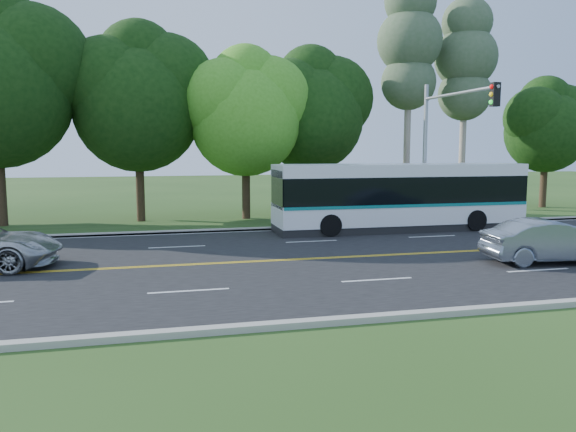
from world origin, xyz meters
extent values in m
plane|color=#284717|center=(0.00, 0.00, 0.00)|extent=(120.00, 120.00, 0.00)
cube|color=black|center=(0.00, 0.00, 0.01)|extent=(60.00, 14.00, 0.02)
cube|color=#A7A397|center=(0.00, 7.15, 0.07)|extent=(60.00, 0.30, 0.15)
cube|color=#A7A397|center=(0.00, -7.15, 0.07)|extent=(60.00, 0.30, 0.15)
cube|color=#284717|center=(0.00, 9.00, 0.05)|extent=(60.00, 4.00, 0.10)
cube|color=gold|center=(0.00, -0.08, 0.02)|extent=(57.00, 0.10, 0.00)
cube|color=gold|center=(0.00, 0.08, 0.02)|extent=(57.00, 0.10, 0.00)
cube|color=silver|center=(-6.00, -3.50, 0.02)|extent=(2.20, 0.12, 0.00)
cube|color=silver|center=(-0.50, -3.50, 0.02)|extent=(2.20, 0.12, 0.00)
cube|color=silver|center=(5.00, -3.50, 0.02)|extent=(2.20, 0.12, 0.00)
cube|color=silver|center=(-11.50, 3.50, 0.02)|extent=(2.20, 0.12, 0.00)
cube|color=silver|center=(-6.00, 3.50, 0.02)|extent=(2.20, 0.12, 0.00)
cube|color=silver|center=(-0.50, 3.50, 0.02)|extent=(2.20, 0.12, 0.00)
cube|color=silver|center=(5.00, 3.50, 0.02)|extent=(2.20, 0.12, 0.00)
cube|color=silver|center=(10.50, 3.50, 0.02)|extent=(2.20, 0.12, 0.00)
cube|color=silver|center=(0.00, 6.85, 0.02)|extent=(57.00, 0.12, 0.00)
cube|color=silver|center=(0.00, -6.85, 0.02)|extent=(57.00, 0.12, 0.00)
cylinder|color=black|center=(-14.00, 11.00, 1.98)|extent=(0.44, 0.44, 3.96)
sphere|color=black|center=(-12.38, 11.30, 7.92)|extent=(5.76, 5.76, 5.76)
cylinder|color=black|center=(-7.50, 12.00, 1.80)|extent=(0.44, 0.44, 3.60)
sphere|color=black|center=(-7.50, 12.00, 5.91)|extent=(6.60, 6.60, 6.60)
sphere|color=black|center=(-6.02, 12.30, 7.23)|extent=(5.28, 5.28, 5.28)
sphere|color=black|center=(-8.82, 11.80, 7.06)|extent=(4.95, 4.95, 4.95)
sphere|color=black|center=(-7.40, 12.40, 8.38)|extent=(4.29, 4.29, 4.29)
cylinder|color=black|center=(-2.00, 11.00, 1.62)|extent=(0.44, 0.44, 3.24)
sphere|color=#45931E|center=(-2.00, 11.00, 5.27)|extent=(5.80, 5.80, 5.80)
sphere|color=#45931E|center=(-0.69, 11.30, 6.43)|extent=(4.64, 4.64, 4.64)
sphere|color=#45931E|center=(-3.16, 10.80, 6.29)|extent=(4.35, 4.35, 4.35)
sphere|color=#45931E|center=(-1.90, 11.40, 7.45)|extent=(3.77, 3.77, 3.77)
cylinder|color=black|center=(2.00, 12.50, 1.71)|extent=(0.44, 0.44, 3.42)
sphere|color=black|center=(2.00, 12.50, 5.52)|extent=(6.00, 6.00, 6.00)
sphere|color=black|center=(3.35, 12.80, 6.72)|extent=(4.80, 4.80, 4.80)
sphere|color=black|center=(0.80, 12.30, 6.57)|extent=(4.50, 4.50, 4.50)
sphere|color=black|center=(2.10, 12.90, 7.77)|extent=(3.90, 3.90, 3.90)
cylinder|color=#AB9C8A|center=(8.00, 12.50, 4.90)|extent=(0.40, 0.40, 9.80)
sphere|color=#3F5736|center=(8.00, 12.50, 7.70)|extent=(3.23, 3.23, 3.23)
sphere|color=#3F5736|center=(8.00, 12.50, 10.08)|extent=(3.80, 3.80, 3.80)
sphere|color=#3F5736|center=(8.00, 12.50, 12.32)|extent=(3.04, 3.04, 3.04)
cylinder|color=#AB9C8A|center=(12.00, 13.00, 4.55)|extent=(0.40, 0.40, 9.10)
sphere|color=#3F5736|center=(12.00, 13.00, 7.15)|extent=(3.23, 3.23, 3.23)
sphere|color=#3F5736|center=(12.00, 13.00, 9.36)|extent=(3.80, 3.80, 3.80)
sphere|color=#3F5736|center=(12.00, 13.00, 11.44)|extent=(3.04, 3.04, 3.04)
cylinder|color=black|center=(18.00, 13.00, 1.53)|extent=(0.44, 0.44, 3.06)
sphere|color=black|center=(18.00, 13.00, 4.88)|extent=(5.20, 5.20, 5.20)
sphere|color=black|center=(19.17, 13.30, 5.92)|extent=(4.16, 4.16, 4.16)
sphere|color=black|center=(16.96, 12.80, 5.79)|extent=(3.90, 3.90, 3.90)
sphere|color=black|center=(18.10, 13.40, 6.83)|extent=(3.38, 3.38, 3.38)
sphere|color=#A60D2B|center=(3.00, 8.20, 0.75)|extent=(1.50, 1.50, 1.50)
sphere|color=#A60D2B|center=(4.00, 8.20, 0.75)|extent=(1.50, 1.50, 1.50)
sphere|color=#A60D2B|center=(5.00, 8.20, 0.75)|extent=(1.50, 1.50, 1.50)
sphere|color=#A60D2B|center=(6.00, 8.20, 0.75)|extent=(1.50, 1.50, 1.50)
sphere|color=#A60D2B|center=(7.00, 8.20, 0.75)|extent=(1.50, 1.50, 1.50)
sphere|color=#A60D2B|center=(8.00, 8.20, 0.75)|extent=(1.50, 1.50, 1.50)
sphere|color=#A60D2B|center=(9.00, 8.20, 0.75)|extent=(1.50, 1.50, 1.50)
sphere|color=#A60D2B|center=(10.00, 8.20, 0.75)|extent=(1.50, 1.50, 1.50)
sphere|color=#A60D2B|center=(11.00, 8.20, 0.75)|extent=(1.50, 1.50, 1.50)
cube|color=olive|center=(10.00, 7.40, 0.20)|extent=(3.50, 1.40, 0.40)
cylinder|color=#97999F|center=(6.50, 7.30, 3.50)|extent=(0.20, 0.20, 7.00)
cylinder|color=#97999F|center=(6.50, 4.30, 6.30)|extent=(0.14, 6.00, 0.14)
cube|color=black|center=(6.50, 1.50, 6.00)|extent=(0.32, 0.28, 0.95)
sphere|color=red|center=(6.33, 1.50, 6.30)|extent=(0.18, 0.18, 0.18)
sphere|color=yellow|center=(6.33, 1.50, 6.00)|extent=(0.18, 0.18, 0.18)
sphere|color=#19D833|center=(6.33, 1.50, 5.70)|extent=(0.18, 0.18, 0.18)
cube|color=white|center=(4.45, 5.69, 0.86)|extent=(11.89, 2.53, 0.98)
cube|color=black|center=(4.45, 5.69, 1.96)|extent=(11.83, 2.57, 1.23)
cube|color=white|center=(4.45, 5.69, 2.85)|extent=(11.89, 2.53, 0.55)
cube|color=#0D7775|center=(4.45, 5.69, 1.29)|extent=(11.83, 2.58, 0.14)
cube|color=black|center=(-1.47, 5.70, 2.06)|extent=(0.06, 2.32, 1.69)
cube|color=#19E54C|center=(-1.46, 5.70, 3.01)|extent=(0.05, 1.52, 0.22)
cube|color=black|center=(4.45, 5.69, 0.19)|extent=(11.89, 2.43, 0.35)
cylinder|color=black|center=(0.64, 4.51, 0.52)|extent=(0.99, 0.28, 0.99)
cylinder|color=black|center=(0.64, 6.88, 0.52)|extent=(0.99, 0.28, 0.99)
cylinder|color=black|center=(7.78, 4.51, 0.52)|extent=(0.99, 0.28, 0.99)
cylinder|color=black|center=(7.78, 6.88, 0.52)|extent=(0.99, 0.28, 0.99)
imported|color=slate|center=(6.16, -2.58, 0.75)|extent=(4.61, 2.08, 1.47)
camera|label=1|loc=(-6.90, -18.65, 3.92)|focal=35.00mm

